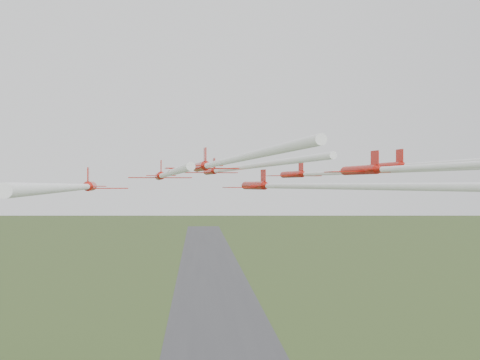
{
  "coord_description": "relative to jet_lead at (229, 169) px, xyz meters",
  "views": [
    {
      "loc": [
        -8.14,
        -92.85,
        51.24
      ],
      "look_at": [
        -1.69,
        -3.41,
        51.96
      ],
      "focal_mm": 45.0,
      "sensor_mm": 36.0,
      "label": 1
    }
  ],
  "objects": [
    {
      "name": "jet_row4_right",
      "position": [
        18.09,
        -37.3,
        -0.63
      ],
      "size": [
        16.35,
        68.76,
        2.68
      ],
      "rotation": [
        0.0,
        0.0,
        0.18
      ],
      "color": "red"
    },
    {
      "name": "jet_row4_left",
      "position": [
        -3.06,
        -32.09,
        -0.33
      ],
      "size": [
        9.32,
        47.24,
        2.43
      ],
      "rotation": [
        0.0,
        0.0,
        0.12
      ],
      "color": "red"
    },
    {
      "name": "runway",
      "position": [
        3.32,
        203.84,
        -53.57
      ],
      "size": [
        38.0,
        900.0,
        0.04
      ],
      "primitive_type": "cube",
      "color": "#38383B",
      "rests_on": "ground"
    },
    {
      "name": "jet_row3_left",
      "position": [
        -16.75,
        -25.78,
        -2.56
      ],
      "size": [
        11.17,
        60.25,
        2.87
      ],
      "rotation": [
        0.0,
        0.0,
        0.11
      ],
      "color": "red"
    },
    {
      "name": "jet_row3_right",
      "position": [
        25.02,
        -21.53,
        0.23
      ],
      "size": [
        14.39,
        66.99,
        2.88
      ],
      "rotation": [
        0.0,
        0.0,
        0.15
      ],
      "color": "red"
    },
    {
      "name": "jet_row2_left",
      "position": [
        -9.24,
        -7.16,
        -1.0
      ],
      "size": [
        10.66,
        58.79,
        2.94
      ],
      "rotation": [
        0.0,
        0.0,
        0.1
      ],
      "color": "red"
    },
    {
      "name": "jet_lead",
      "position": [
        0.0,
        0.0,
        0.0
      ],
      "size": [
        13.25,
        65.76,
        2.74
      ],
      "rotation": [
        0.0,
        0.0,
        0.14
      ],
      "color": "red"
    },
    {
      "name": "jet_row3_mid",
      "position": [
        6.17,
        -20.82,
        -2.48
      ],
      "size": [
        16.03,
        56.56,
        2.66
      ],
      "rotation": [
        0.0,
        0.0,
        0.22
      ],
      "color": "red"
    },
    {
      "name": "jet_row2_right",
      "position": [
        13.95,
        -1.74,
        -0.64
      ],
      "size": [
        15.3,
        53.11,
        2.67
      ],
      "rotation": [
        0.0,
        0.0,
        0.22
      ],
      "color": "red"
    }
  ]
}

